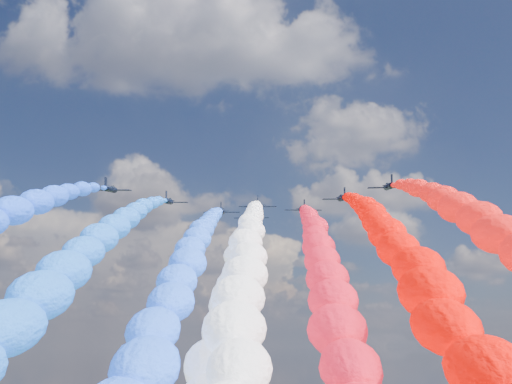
# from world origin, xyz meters

# --- Properties ---
(jet_0) EXTENTS (9.76, 13.12, 5.18)m
(jet_0) POSITION_xyz_m (-32.25, -7.48, 91.87)
(jet_0) COLOR black
(jet_1) EXTENTS (9.89, 13.21, 5.18)m
(jet_1) POSITION_xyz_m (-21.21, 4.66, 91.87)
(jet_1) COLOR black
(trail_1) EXTENTS (6.80, 100.61, 45.71)m
(trail_1) POSITION_xyz_m (-21.21, -47.44, 71.37)
(trail_1) COLOR blue
(jet_2) EXTENTS (9.63, 13.02, 5.18)m
(jet_2) POSITION_xyz_m (-9.21, 16.31, 91.87)
(jet_2) COLOR black
(trail_2) EXTENTS (6.80, 100.61, 45.71)m
(trail_2) POSITION_xyz_m (-9.21, -35.79, 71.37)
(trail_2) COLOR blue
(jet_3) EXTENTS (9.70, 13.07, 5.18)m
(jet_3) POSITION_xyz_m (0.23, 9.94, 91.87)
(jet_3) COLOR black
(trail_3) EXTENTS (6.80, 100.61, 45.71)m
(trail_3) POSITION_xyz_m (0.23, -42.16, 71.37)
(trail_3) COLOR white
(jet_4) EXTENTS (9.53, 12.95, 5.18)m
(jet_4) POSITION_xyz_m (-1.75, 23.70, 91.87)
(jet_4) COLOR black
(trail_4) EXTENTS (6.80, 100.61, 45.71)m
(trail_4) POSITION_xyz_m (-1.75, -28.41, 71.37)
(trail_4) COLOR white
(jet_5) EXTENTS (9.96, 13.26, 5.18)m
(jet_5) POSITION_xyz_m (11.63, 14.30, 91.87)
(jet_5) COLOR black
(trail_5) EXTENTS (6.80, 100.61, 45.71)m
(trail_5) POSITION_xyz_m (11.63, -37.80, 71.37)
(trail_5) COLOR red
(jet_6) EXTENTS (9.55, 12.96, 5.18)m
(jet_6) POSITION_xyz_m (20.50, 2.60, 91.87)
(jet_6) COLOR black
(trail_6) EXTENTS (6.80, 100.61, 45.71)m
(trail_6) POSITION_xyz_m (20.50, -49.50, 71.37)
(trail_6) COLOR #F90600
(jet_7) EXTENTS (9.90, 13.22, 5.18)m
(jet_7) POSITION_xyz_m (29.62, -8.02, 91.87)
(jet_7) COLOR black
(trail_7) EXTENTS (6.80, 100.61, 45.71)m
(trail_7) POSITION_xyz_m (29.62, -60.12, 71.37)
(trail_7) COLOR red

